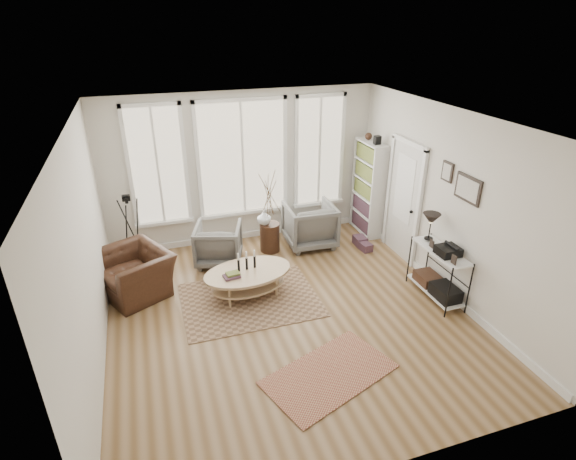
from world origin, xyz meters
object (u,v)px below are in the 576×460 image
object	(u,v)px
armchair_left	(219,244)
side_table	(269,214)
bookcase	(368,188)
armchair_right	(310,225)
coffee_table	(248,276)
accent_chair	(135,273)
low_shelf	(438,268)

from	to	relation	value
armchair_left	side_table	size ratio (longest dim) A/B	0.52
bookcase	side_table	distance (m)	2.15
armchair_left	armchair_right	bearing A→B (deg)	-157.98
coffee_table	armchair_left	world-z (taller)	armchair_left
side_table	accent_chair	xyz separation A→B (m)	(-2.46, -0.70, -0.39)
low_shelf	coffee_table	bearing A→B (deg)	161.13
side_table	accent_chair	distance (m)	2.59
accent_chair	armchair_left	bearing A→B (deg)	83.57
bookcase	armchair_left	bearing A→B (deg)	-173.83
accent_chair	side_table	bearing A→B (deg)	78.57
low_shelf	bookcase	bearing A→B (deg)	88.72
side_table	armchair_left	bearing A→B (deg)	-171.75
low_shelf	side_table	bearing A→B (deg)	131.67
armchair_right	accent_chair	bearing A→B (deg)	14.82
bookcase	armchair_right	world-z (taller)	bookcase
bookcase	low_shelf	world-z (taller)	bookcase
armchair_right	side_table	size ratio (longest dim) A/B	0.60
side_table	coffee_table	bearing A→B (deg)	-119.23
bookcase	side_table	xyz separation A→B (m)	(-2.13, -0.19, -0.20)
armchair_right	accent_chair	size ratio (longest dim) A/B	0.84
bookcase	armchair_right	bearing A→B (deg)	-171.52
armchair_left	side_table	bearing A→B (deg)	-154.21
armchair_left	accent_chair	world-z (taller)	armchair_left
armchair_right	side_table	bearing A→B (deg)	2.47
low_shelf	armchair_left	xyz separation A→B (m)	(-3.07, 2.18, -0.14)
bookcase	side_table	size ratio (longest dim) A/B	1.31
armchair_left	side_table	world-z (taller)	side_table
bookcase	accent_chair	distance (m)	4.71
armchair_left	accent_chair	size ratio (longest dim) A/B	0.73
bookcase	accent_chair	xyz separation A→B (m)	(-4.59, -0.90, -0.59)
low_shelf	coffee_table	size ratio (longest dim) A/B	0.86
side_table	accent_chair	size ratio (longest dim) A/B	1.41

